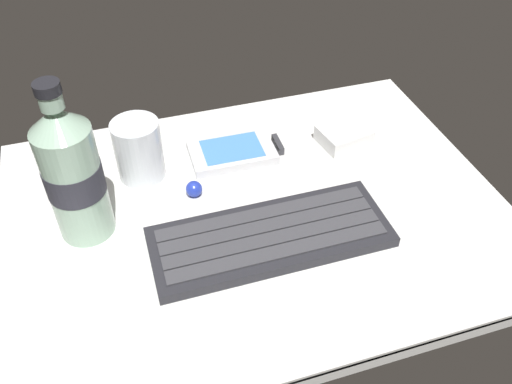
# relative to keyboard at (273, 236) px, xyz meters

# --- Properties ---
(ground_plane) EXTENTS (0.64, 0.48, 0.03)m
(ground_plane) POSITION_rel_keyboard_xyz_m (-0.00, 0.06, -0.02)
(ground_plane) COLOR silver
(keyboard) EXTENTS (0.29, 0.11, 0.02)m
(keyboard) POSITION_rel_keyboard_xyz_m (0.00, 0.00, 0.00)
(keyboard) COLOR #232328
(keyboard) RESTS_ON ground_plane
(handheld_device) EXTENTS (0.13, 0.08, 0.02)m
(handheld_device) POSITION_rel_keyboard_xyz_m (0.00, 0.17, -0.00)
(handheld_device) COLOR silver
(handheld_device) RESTS_ON ground_plane
(juice_cup) EXTENTS (0.06, 0.06, 0.09)m
(juice_cup) POSITION_rel_keyboard_xyz_m (-0.13, 0.17, 0.03)
(juice_cup) COLOR silver
(juice_cup) RESTS_ON ground_plane
(water_bottle) EXTENTS (0.07, 0.07, 0.21)m
(water_bottle) POSITION_rel_keyboard_xyz_m (-0.21, 0.09, 0.08)
(water_bottle) COLOR #9EC1A8
(water_bottle) RESTS_ON ground_plane
(charger_block) EXTENTS (0.08, 0.07, 0.02)m
(charger_block) POSITION_rel_keyboard_xyz_m (0.16, 0.16, 0.00)
(charger_block) COLOR white
(charger_block) RESTS_ON ground_plane
(trackball_mouse) EXTENTS (0.02, 0.02, 0.02)m
(trackball_mouse) POSITION_rel_keyboard_xyz_m (-0.07, 0.11, 0.00)
(trackball_mouse) COLOR #2338B2
(trackball_mouse) RESTS_ON ground_plane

